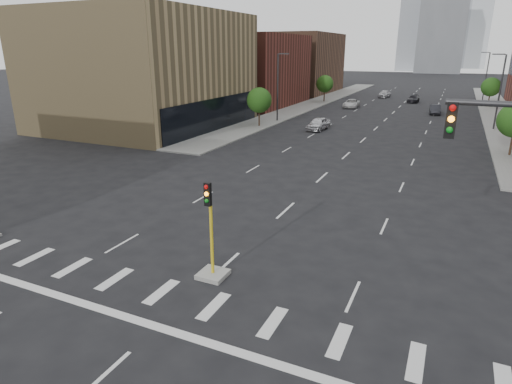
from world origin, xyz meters
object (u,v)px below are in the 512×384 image
Objects in this scene: median_traffic_signal at (212,257)px; car_mid_right at (435,109)px; car_near_left at (318,124)px; car_far_left at (351,104)px; car_distant at (385,94)px; car_deep_right at (413,99)px.

median_traffic_signal is 1.01× the size of car_mid_right.
car_near_left reaches higher than car_far_left.
car_far_left is 19.41m from car_distant.
car_distant is (2.60, 19.23, 0.08)m from car_far_left.
median_traffic_signal is 37.60m from car_near_left.
median_traffic_signal is at bearing -75.24° from car_near_left.
car_distant is (-10.92, 21.55, 0.06)m from car_mid_right.
car_mid_right is (6.04, 57.79, -0.25)m from median_traffic_signal.
car_near_left is 1.05× the size of car_mid_right.
car_near_left is 36.43m from car_deep_right.
car_near_left is at bearing -126.22° from car_mid_right.
car_far_left is at bearing 97.09° from median_traffic_signal.
median_traffic_signal reaches higher than car_near_left.
car_mid_right is at bearing -13.80° from car_far_left.
car_mid_right reaches higher than car_deep_right.
car_far_left is at bearing -124.01° from car_deep_right.
car_mid_right is at bearing -57.16° from car_distant.
car_distant is (-6.38, 6.73, 0.12)m from car_deep_right.
car_deep_right is (7.88, 35.56, -0.12)m from car_near_left.
median_traffic_signal reaches higher than car_distant.
median_traffic_signal is 72.63m from car_deep_right.
car_far_left is at bearing 164.95° from car_mid_right.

